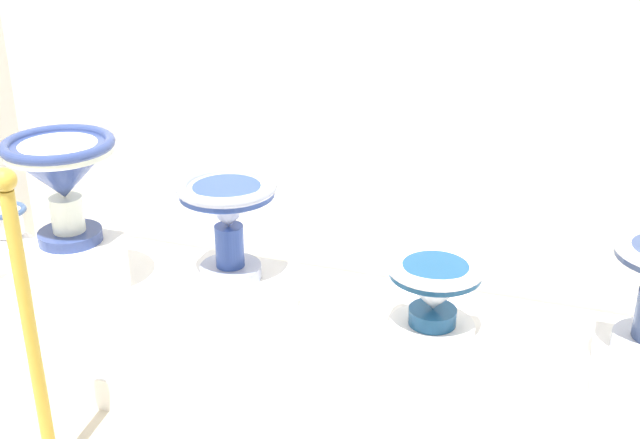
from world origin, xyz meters
The scene contains 9 objects.
display_platform centered at (1.70, 2.66, 0.06)m, with size 2.88×1.02×0.12m, color white.
plinth_block_rightmost centered at (0.65, 2.62, 0.24)m, with size 0.31×0.28×0.24m, color white.
antique_toilet_rightmost centered at (0.65, 2.62, 0.65)m, with size 0.42×0.42×0.41m.
plinth_block_central_ornate centered at (1.33, 2.62, 0.22)m, with size 0.37×0.37×0.20m, color white.
antique_toilet_central_ornate centered at (1.33, 2.62, 0.59)m, with size 0.35×0.35×0.38m.
plinth_block_leftmost centered at (2.08, 2.58, 0.19)m, with size 0.33×0.34×0.13m, color white.
antique_toilet_leftmost centered at (2.08, 2.58, 0.43)m, with size 0.32×0.32×0.28m.
decorative_vase_corner centered at (0.20, 2.79, 0.16)m, with size 0.26×0.26×0.37m.
stanchion_post_near_left centered at (1.09, 1.83, 0.31)m, with size 0.24×0.24×0.99m.
Camera 1 is at (2.48, 0.30, 1.68)m, focal length 44.78 mm.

